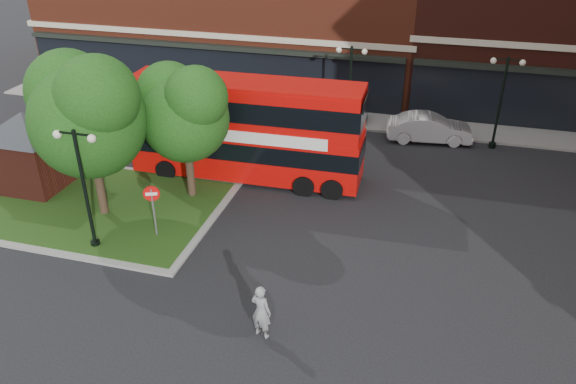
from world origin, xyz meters
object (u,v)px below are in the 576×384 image
(woman, at_px, (261,311))
(car_silver, at_px, (330,109))
(bus, at_px, (246,123))
(car_white, at_px, (429,128))

(woman, bearing_deg, car_silver, -68.59)
(bus, relative_size, car_white, 2.39)
(bus, height_order, woman, bus)
(car_silver, bearing_deg, car_white, -109.84)
(bus, height_order, car_silver, bus)
(car_white, bearing_deg, woman, 158.63)
(bus, relative_size, woman, 5.80)
(woman, bearing_deg, bus, -52.45)
(bus, bearing_deg, woman, -70.09)
(woman, relative_size, car_silver, 0.42)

